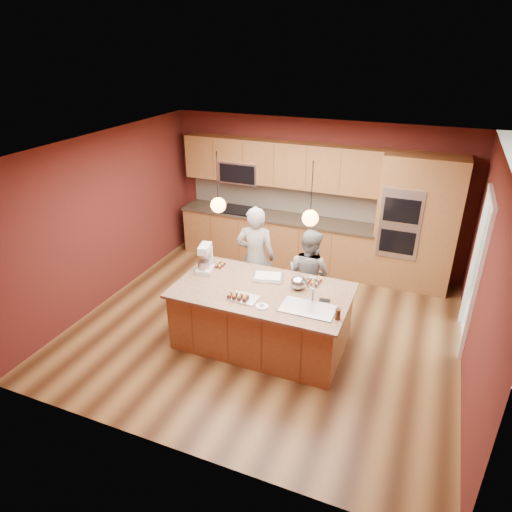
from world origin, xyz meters
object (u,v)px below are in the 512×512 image
at_px(person_right, 309,275).
at_px(person_left, 255,258).
at_px(stand_mixer, 205,260).
at_px(island, 263,316).
at_px(mixing_bowl, 298,283).

bearing_deg(person_right, person_left, 18.54).
relative_size(person_left, stand_mixer, 4.09).
distance_m(island, person_left, 1.12).
relative_size(stand_mixer, mixing_bowl, 1.84).
bearing_deg(mixing_bowl, person_left, 142.17).
bearing_deg(island, person_left, 117.94).
xyz_separation_m(person_left, stand_mixer, (-0.48, -0.73, 0.21)).
xyz_separation_m(person_right, stand_mixer, (-1.35, -0.73, 0.33)).
bearing_deg(island, mixing_bowl, 25.94).
bearing_deg(person_right, mixing_bowl, 112.54).
bearing_deg(stand_mixer, person_left, 44.21).
xyz_separation_m(stand_mixer, mixing_bowl, (1.40, 0.02, -0.09)).
relative_size(person_left, mixing_bowl, 7.52).
bearing_deg(mixing_bowl, stand_mixer, -179.21).
xyz_separation_m(person_right, mixing_bowl, (0.05, -0.71, 0.24)).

